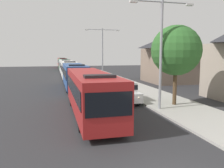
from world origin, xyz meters
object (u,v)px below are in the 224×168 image
object	(u,v)px
bus_fourth_in_line	(65,66)
roadside_tree	(176,51)
bus_tail_end	(62,62)
bus_middle	(69,69)
bus_rear	(63,64)
streetlamp_near	(161,44)
bus_lead	(90,92)
white_suv	(124,91)
streetlamp_mid	(102,49)
bus_second_in_line	(75,75)

from	to	relation	value
bus_fourth_in_line	roadside_tree	world-z (taller)	roadside_tree
bus_tail_end	bus_middle	bearing A→B (deg)	-90.00
bus_rear	streetlamp_near	size ratio (longest dim) A/B	1.44
bus_middle	bus_lead	bearing A→B (deg)	-90.00
bus_fourth_in_line	bus_rear	world-z (taller)	same
bus_lead	bus_middle	xyz separation A→B (m)	(-0.00, 25.02, -0.00)
white_suv	roadside_tree	world-z (taller)	roadside_tree
bus_fourth_in_line	streetlamp_mid	xyz separation A→B (m)	(5.40, -15.50, 3.60)
bus_rear	bus_tail_end	xyz separation A→B (m)	(0.00, 12.52, 0.00)
bus_lead	roadside_tree	world-z (taller)	roadside_tree
white_suv	streetlamp_mid	distance (m)	18.52
bus_middle	bus_tail_end	bearing A→B (deg)	90.00
bus_middle	bus_tail_end	distance (m)	36.87
bus_lead	streetlamp_mid	xyz separation A→B (m)	(5.40, 21.62, 3.60)
bus_second_in_line	streetlamp_near	size ratio (longest dim) A/B	1.27
bus_tail_end	streetlamp_near	size ratio (longest dim) A/B	1.45
streetlamp_mid	roadside_tree	distance (m)	20.73
bus_tail_end	bus_fourth_in_line	bearing A→B (deg)	-90.00
white_suv	streetlamp_mid	bearing A→B (deg)	84.59
bus_second_in_line	white_suv	distance (m)	10.18
streetlamp_mid	bus_lead	bearing A→B (deg)	-104.02
bus_middle	bus_fourth_in_line	distance (m)	12.09
bus_lead	bus_tail_end	distance (m)	61.89
bus_second_in_line	roadside_tree	bearing A→B (deg)	-59.13
bus_second_in_line	white_suv	bearing A→B (deg)	-68.66
white_suv	roadside_tree	xyz separation A→B (m)	(3.57, -2.69, 3.62)
roadside_tree	bus_rear	bearing A→B (deg)	98.54
bus_lead	bus_middle	size ratio (longest dim) A/B	1.07
streetlamp_near	bus_middle	bearing A→B (deg)	102.13
bus_rear	roadside_tree	distance (m)	49.02
streetlamp_mid	white_suv	bearing A→B (deg)	-95.41
bus_middle	bus_fourth_in_line	xyz separation A→B (m)	(0.00, 12.09, 0.00)
bus_rear	bus_second_in_line	bearing A→B (deg)	-90.00
bus_rear	bus_lead	bearing A→B (deg)	-90.00
bus_second_in_line	bus_fourth_in_line	world-z (taller)	same
white_suv	roadside_tree	bearing A→B (deg)	-37.03
bus_tail_end	streetlamp_near	world-z (taller)	streetlamp_near
bus_middle	streetlamp_mid	world-z (taller)	streetlamp_mid
bus_fourth_in_line	bus_tail_end	size ratio (longest dim) A/B	0.93
bus_lead	roadside_tree	distance (m)	7.91
bus_lead	white_suv	bearing A→B (deg)	44.83
bus_fourth_in_line	bus_rear	xyz separation A→B (m)	(0.00, 12.26, 0.00)
bus_tail_end	streetlamp_mid	size ratio (longest dim) A/B	1.41
streetlamp_near	streetlamp_mid	bearing A→B (deg)	90.00
streetlamp_near	roadside_tree	world-z (taller)	streetlamp_near
bus_middle	bus_tail_end	size ratio (longest dim) A/B	0.92
bus_fourth_in_line	bus_lead	bearing A→B (deg)	-90.00
streetlamp_near	roadside_tree	distance (m)	2.21
bus_lead	white_suv	distance (m)	5.26
bus_rear	streetlamp_near	world-z (taller)	streetlamp_near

